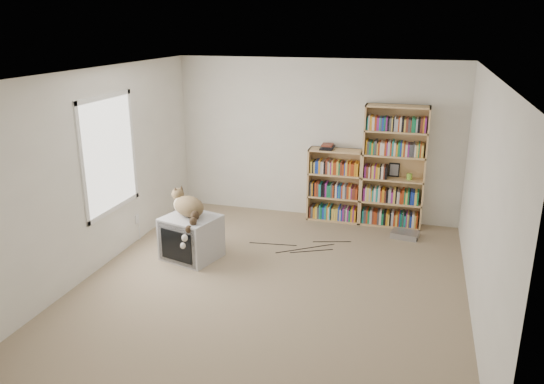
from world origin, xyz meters
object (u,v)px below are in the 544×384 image
(crt_tv, at_px, (192,237))
(bookcase_short, at_px, (335,188))
(cat, at_px, (188,210))
(bookcase_tall, at_px, (394,170))
(dvd_player, at_px, (405,235))

(crt_tv, bearing_deg, bookcase_short, 66.63)
(crt_tv, height_order, cat, cat)
(bookcase_tall, bearing_deg, crt_tv, -141.51)
(bookcase_short, bearing_deg, cat, -128.75)
(bookcase_short, distance_m, dvd_player, 1.32)
(cat, bearing_deg, dvd_player, 59.89)
(cat, relative_size, bookcase_short, 0.67)
(bookcase_tall, height_order, bookcase_short, bookcase_tall)
(bookcase_tall, xyz_separation_m, bookcase_short, (-0.88, 0.00, -0.36))
(cat, xyz_separation_m, bookcase_tall, (2.48, 1.99, 0.20))
(dvd_player, bearing_deg, bookcase_short, 166.37)
(crt_tv, height_order, dvd_player, crt_tv)
(bookcase_tall, relative_size, dvd_player, 4.88)
(crt_tv, height_order, bookcase_short, bookcase_short)
(crt_tv, xyz_separation_m, cat, (-0.02, -0.03, 0.39))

